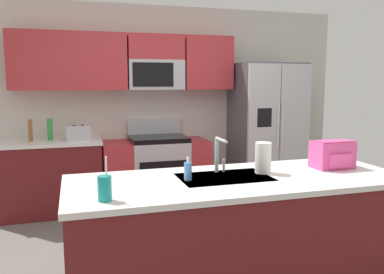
# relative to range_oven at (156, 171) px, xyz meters

# --- Properties ---
(ground_plane) EXTENTS (9.00, 9.00, 0.00)m
(ground_plane) POSITION_rel_range_oven_xyz_m (0.12, -1.80, -0.44)
(ground_plane) COLOR #66605B
(ground_plane) RESTS_ON ground
(kitchen_wall_unit) EXTENTS (5.20, 0.43, 2.60)m
(kitchen_wall_unit) POSITION_rel_range_oven_xyz_m (-0.02, 0.28, 1.03)
(kitchen_wall_unit) COLOR beige
(kitchen_wall_unit) RESTS_ON ground
(back_counter) EXTENTS (1.25, 0.63, 0.90)m
(back_counter) POSITION_rel_range_oven_xyz_m (-1.31, -0.00, 0.01)
(back_counter) COLOR maroon
(back_counter) RESTS_ON ground
(range_oven) EXTENTS (1.36, 0.61, 1.10)m
(range_oven) POSITION_rel_range_oven_xyz_m (0.00, 0.00, 0.00)
(range_oven) COLOR #B7BABF
(range_oven) RESTS_ON ground
(refrigerator) EXTENTS (0.90, 0.76, 1.85)m
(refrigerator) POSITION_rel_range_oven_xyz_m (1.55, -0.07, 0.48)
(refrigerator) COLOR #4C4F54
(refrigerator) RESTS_ON ground
(island_counter) EXTENTS (2.53, 0.95, 0.90)m
(island_counter) POSITION_rel_range_oven_xyz_m (0.16, -2.35, 0.01)
(island_counter) COLOR maroon
(island_counter) RESTS_ON ground
(toaster) EXTENTS (0.28, 0.16, 0.18)m
(toaster) POSITION_rel_range_oven_xyz_m (-0.95, -0.05, 0.55)
(toaster) COLOR #B7BABF
(toaster) RESTS_ON back_counter
(pepper_mill) EXTENTS (0.05, 0.05, 0.26)m
(pepper_mill) POSITION_rel_range_oven_xyz_m (-1.50, -0.00, 0.59)
(pepper_mill) COLOR brown
(pepper_mill) RESTS_ON back_counter
(bottle_green) EXTENTS (0.06, 0.06, 0.26)m
(bottle_green) POSITION_rel_range_oven_xyz_m (-1.28, 0.05, 0.59)
(bottle_green) COLOR green
(bottle_green) RESTS_ON back_counter
(sink_faucet) EXTENTS (0.08, 0.21, 0.28)m
(sink_faucet) POSITION_rel_range_oven_xyz_m (0.06, -2.15, 0.62)
(sink_faucet) COLOR #B7BABF
(sink_faucet) RESTS_ON island_counter
(drink_cup_teal) EXTENTS (0.08, 0.08, 0.27)m
(drink_cup_teal) POSITION_rel_range_oven_xyz_m (-0.84, -2.64, 0.53)
(drink_cup_teal) COLOR teal
(drink_cup_teal) RESTS_ON island_counter
(soap_dispenser) EXTENTS (0.06, 0.06, 0.17)m
(soap_dispenser) POSITION_rel_range_oven_xyz_m (-0.23, -2.31, 0.53)
(soap_dispenser) COLOR #4C8CD8
(soap_dispenser) RESTS_ON island_counter
(paper_towel_roll) EXTENTS (0.12, 0.12, 0.24)m
(paper_towel_roll) POSITION_rel_range_oven_xyz_m (0.39, -2.26, 0.58)
(paper_towel_roll) COLOR white
(paper_towel_roll) RESTS_ON island_counter
(backpack) EXTENTS (0.32, 0.22, 0.23)m
(backpack) POSITION_rel_range_oven_xyz_m (1.02, -2.26, 0.57)
(backpack) COLOR #EA4C93
(backpack) RESTS_ON island_counter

